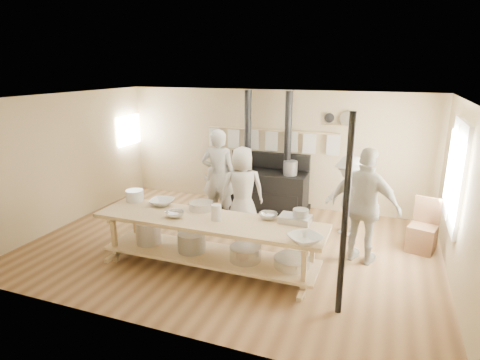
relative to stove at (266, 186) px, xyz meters
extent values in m
plane|color=brown|center=(0.01, -2.12, -0.52)|extent=(7.00, 7.00, 0.00)
plane|color=tan|center=(0.01, 0.38, 0.78)|extent=(7.00, 0.00, 7.00)
plane|color=tan|center=(0.01, -4.62, 0.78)|extent=(7.00, 0.00, 7.00)
plane|color=tan|center=(-3.49, -2.12, 0.78)|extent=(0.00, 5.00, 5.00)
plane|color=tan|center=(3.51, -2.12, 0.78)|extent=(0.00, 5.00, 5.00)
plane|color=tan|center=(0.01, -2.12, 2.08)|extent=(7.00, 7.00, 0.00)
cube|color=beige|center=(3.48, -1.52, 0.98)|extent=(0.06, 1.35, 1.65)
plane|color=white|center=(3.44, -1.52, 0.98)|extent=(0.00, 1.50, 1.50)
cube|color=beige|center=(3.43, -1.52, 0.98)|extent=(0.02, 0.03, 1.50)
plane|color=white|center=(-3.44, -0.12, 1.08)|extent=(0.00, 0.90, 0.90)
cube|color=black|center=(0.01, -0.02, -0.10)|extent=(1.80, 0.70, 0.85)
cube|color=black|center=(0.01, -0.02, -0.47)|extent=(1.90, 0.75, 0.10)
cube|color=black|center=(0.01, 0.28, 0.53)|extent=(1.80, 0.12, 0.35)
cylinder|color=black|center=(-0.44, 0.03, 1.20)|extent=(0.15, 0.15, 1.75)
cylinder|color=black|center=(0.46, 0.03, 1.20)|extent=(0.15, 0.15, 1.75)
cylinder|color=#B2B2B7|center=(-0.54, -0.02, 0.50)|extent=(0.36, 0.36, 0.34)
cylinder|color=gray|center=(0.56, -0.07, 0.48)|extent=(0.30, 0.30, 0.30)
cylinder|color=tan|center=(0.01, 0.28, 1.20)|extent=(3.00, 0.04, 0.04)
cube|color=silver|center=(-1.34, 0.28, 0.98)|extent=(0.28, 0.01, 0.46)
cube|color=silver|center=(-0.89, 0.28, 0.98)|extent=(0.28, 0.01, 0.46)
cube|color=silver|center=(-0.44, 0.28, 0.98)|extent=(0.28, 0.01, 0.46)
cube|color=silver|center=(0.01, 0.28, 0.98)|extent=(0.28, 0.01, 0.46)
cube|color=silver|center=(0.46, 0.28, 0.98)|extent=(0.28, 0.01, 0.46)
cube|color=silver|center=(0.91, 0.28, 0.98)|extent=(0.28, 0.01, 0.46)
cube|color=silver|center=(1.36, 0.28, 0.98)|extent=(0.28, 0.01, 0.46)
cube|color=tan|center=(1.41, 0.30, 1.38)|extent=(0.50, 0.14, 0.03)
cylinder|color=black|center=(1.26, 0.32, 1.53)|extent=(0.20, 0.04, 0.20)
cylinder|color=silver|center=(1.63, 0.32, 1.53)|extent=(0.32, 0.03, 0.32)
cube|color=tan|center=(0.01, -3.02, 0.30)|extent=(3.60, 0.90, 0.06)
cube|color=tan|center=(0.01, -3.02, -0.27)|extent=(3.40, 0.80, 0.04)
cube|color=tan|center=(0.01, -3.02, -0.32)|extent=(3.30, 0.06, 0.06)
cube|color=tan|center=(-1.54, -3.32, -0.10)|extent=(0.07, 0.07, 0.85)
cube|color=tan|center=(-1.54, -2.72, -0.10)|extent=(0.07, 0.07, 0.85)
cube|color=tan|center=(1.56, -3.32, -0.10)|extent=(0.07, 0.07, 0.85)
cube|color=tan|center=(1.56, -2.72, -0.10)|extent=(0.07, 0.07, 0.85)
cylinder|color=#B2B2B7|center=(-1.09, -3.02, -0.06)|extent=(0.40, 0.40, 0.38)
cylinder|color=gray|center=(-0.29, -3.02, -0.10)|extent=(0.44, 0.44, 0.30)
cylinder|color=silver|center=(0.61, -3.02, -0.14)|extent=(0.48, 0.48, 0.22)
cylinder|color=silver|center=(1.31, -3.02, -0.18)|extent=(0.52, 0.52, 0.14)
cylinder|color=black|center=(2.06, -3.47, 0.78)|extent=(0.08, 0.08, 2.60)
imported|color=#A3A091|center=(-0.70, -1.02, 0.43)|extent=(0.77, 0.59, 1.91)
imported|color=#A3A091|center=(-0.74, -0.89, 0.25)|extent=(0.76, 0.60, 1.54)
imported|color=#A3A091|center=(-0.04, -1.40, 0.31)|extent=(0.96, 0.83, 1.66)
imported|color=#A3A091|center=(2.22, -1.89, 0.43)|extent=(1.20, 0.77, 1.90)
imported|color=#A3A091|center=(1.87, -0.87, 0.25)|extent=(1.15, 1.00, 1.54)
cube|color=#4F321F|center=(3.16, -1.13, -0.29)|extent=(0.53, 0.53, 0.46)
cube|color=#4F321F|center=(3.21, -0.95, 0.15)|extent=(0.43, 0.16, 0.52)
imported|color=silver|center=(-1.00, -2.71, 0.38)|extent=(0.45, 0.45, 0.10)
imported|color=silver|center=(-0.51, -3.14, 0.37)|extent=(0.40, 0.40, 0.09)
imported|color=silver|center=(1.56, -3.35, 0.38)|extent=(0.60, 0.60, 0.11)
imported|color=silver|center=(0.85, -2.69, 0.37)|extent=(0.39, 0.39, 0.09)
cube|color=#B2B2B7|center=(1.27, -2.69, 0.38)|extent=(0.47, 0.32, 0.10)
cylinder|color=silver|center=(-0.28, -2.69, 0.39)|extent=(0.50, 0.50, 0.13)
cylinder|color=gray|center=(1.35, -2.69, 0.44)|extent=(0.27, 0.27, 0.21)
cylinder|color=silver|center=(-1.54, -2.69, 0.42)|extent=(0.37, 0.37, 0.19)
cylinder|color=silver|center=(0.14, -3.03, 0.45)|extent=(0.20, 0.20, 0.25)
camera|label=1|loc=(2.47, -8.19, 2.57)|focal=30.00mm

